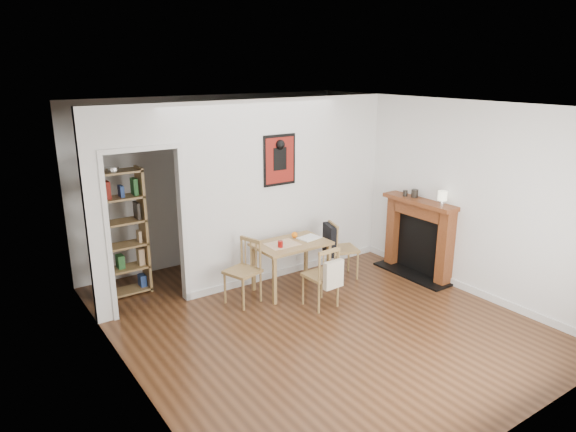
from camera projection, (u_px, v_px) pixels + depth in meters
ground at (313, 318)px, 6.39m from camera, size 5.20×5.20×0.00m
room_shell at (261, 194)px, 7.14m from camera, size 5.20×5.20×5.20m
dining_table at (291, 248)px, 7.05m from camera, size 1.01×0.65×0.69m
chair_left at (242, 272)px, 6.70m from camera, size 0.54×0.54×0.86m
chair_right at (342, 249)px, 7.52m from camera, size 0.58×0.54×0.85m
chair_front at (321, 276)px, 6.60m from camera, size 0.43×0.49×0.83m
bookshelf at (118, 235)px, 6.82m from camera, size 0.73×0.29×1.74m
fireplace at (419, 235)px, 7.59m from camera, size 0.45×1.25×1.16m
red_glass at (280, 244)px, 6.83m from camera, size 0.07×0.07×0.09m
orange_fruit at (295, 235)px, 7.21m from camera, size 0.09×0.09×0.09m
placemat at (282, 244)px, 6.95m from camera, size 0.44×0.33×0.00m
notebook at (309, 238)px, 7.20m from camera, size 0.33×0.27×0.01m
mantel_lamp at (442, 197)px, 7.07m from camera, size 0.13×0.13×0.20m
ceramic_jar_a at (415, 193)px, 7.51m from camera, size 0.10×0.10×0.12m
ceramic_jar_b at (405, 193)px, 7.60m from camera, size 0.07×0.07×0.09m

